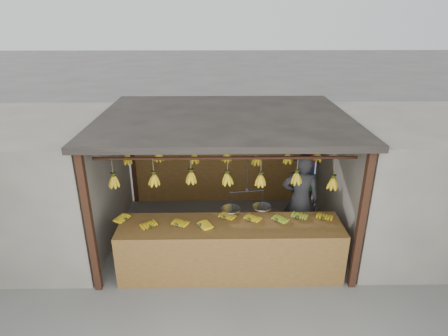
{
  "coord_description": "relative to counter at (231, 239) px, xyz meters",
  "views": [
    {
      "loc": [
        -0.11,
        -6.27,
        4.02
      ],
      "look_at": [
        0.0,
        0.3,
        1.3
      ],
      "focal_mm": 30.0,
      "sensor_mm": 36.0,
      "label": 1
    }
  ],
  "objects": [
    {
      "name": "neighbor_right",
      "position": [
        3.52,
        1.23,
        0.44
      ],
      "size": [
        3.0,
        3.0,
        2.3
      ],
      "primitive_type": "cube",
      "color": "slate",
      "rests_on": "ground"
    },
    {
      "name": "stall",
      "position": [
        -0.08,
        1.56,
        1.26
      ],
      "size": [
        4.3,
        3.3,
        2.4
      ],
      "color": "black",
      "rests_on": "ground"
    },
    {
      "name": "neighbor_left",
      "position": [
        -3.68,
        1.23,
        0.44
      ],
      "size": [
        3.0,
        3.0,
        2.3
      ],
      "primitive_type": "cube",
      "color": "slate",
      "rests_on": "ground"
    },
    {
      "name": "balance_scale",
      "position": [
        0.26,
        0.23,
        0.47
      ],
      "size": [
        0.8,
        0.36,
        0.87
      ],
      "color": "black",
      "rests_on": "ground"
    },
    {
      "name": "bag_bundles",
      "position": [
        1.86,
        2.58,
        0.29
      ],
      "size": [
        0.08,
        0.26,
        1.32
      ],
      "color": "yellow",
      "rests_on": "ground"
    },
    {
      "name": "hanging_bananas",
      "position": [
        -0.08,
        1.23,
        0.91
      ],
      "size": [
        3.58,
        2.23,
        0.39
      ],
      "color": "gold",
      "rests_on": "ground"
    },
    {
      "name": "ground",
      "position": [
        -0.08,
        1.23,
        -0.71
      ],
      "size": [
        80.0,
        80.0,
        0.0
      ],
      "primitive_type": "plane",
      "color": "#5B5B57"
    },
    {
      "name": "vendor",
      "position": [
        1.28,
        0.92,
        0.2
      ],
      "size": [
        0.72,
        0.53,
        1.82
      ],
      "primitive_type": "imported",
      "rotation": [
        0.0,
        0.0,
        2.99
      ],
      "color": "#262628",
      "rests_on": "ground"
    },
    {
      "name": "counter",
      "position": [
        0.0,
        0.0,
        0.0
      ],
      "size": [
        3.62,
        0.82,
        0.96
      ],
      "color": "brown",
      "rests_on": "ground"
    }
  ]
}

